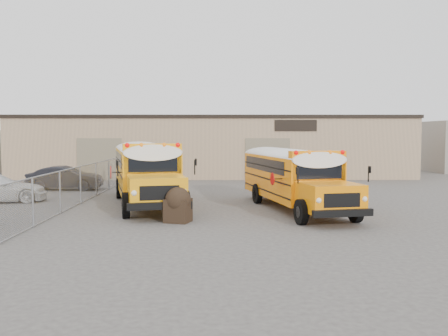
{
  "coord_description": "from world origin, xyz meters",
  "views": [
    {
      "loc": [
        0.68,
        -20.57,
        3.35
      ],
      "look_at": [
        0.83,
        4.52,
        1.6
      ],
      "focal_mm": 40.0,
      "sensor_mm": 36.0,
      "label": 1
    }
  ],
  "objects_px": {
    "school_bus_left": "(136,161)",
    "car_dark": "(65,178)",
    "school_bus_right": "(258,166)",
    "tarp_bundle": "(178,204)"
  },
  "relations": [
    {
      "from": "car_dark",
      "to": "tarp_bundle",
      "type": "bearing_deg",
      "value": -146.57
    },
    {
      "from": "school_bus_left",
      "to": "tarp_bundle",
      "type": "height_order",
      "value": "school_bus_left"
    },
    {
      "from": "school_bus_right",
      "to": "tarp_bundle",
      "type": "height_order",
      "value": "school_bus_right"
    },
    {
      "from": "school_bus_left",
      "to": "school_bus_right",
      "type": "bearing_deg",
      "value": -17.86
    },
    {
      "from": "tarp_bundle",
      "to": "car_dark",
      "type": "relative_size",
      "value": 0.31
    },
    {
      "from": "school_bus_left",
      "to": "school_bus_right",
      "type": "relative_size",
      "value": 1.09
    },
    {
      "from": "school_bus_left",
      "to": "car_dark",
      "type": "relative_size",
      "value": 2.44
    },
    {
      "from": "school_bus_left",
      "to": "car_dark",
      "type": "xyz_separation_m",
      "value": [
        -4.16,
        -0.37,
        -1.01
      ]
    },
    {
      "from": "tarp_bundle",
      "to": "car_dark",
      "type": "distance_m",
      "value": 13.2
    },
    {
      "from": "school_bus_left",
      "to": "car_dark",
      "type": "bearing_deg",
      "value": -174.87
    }
  ]
}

